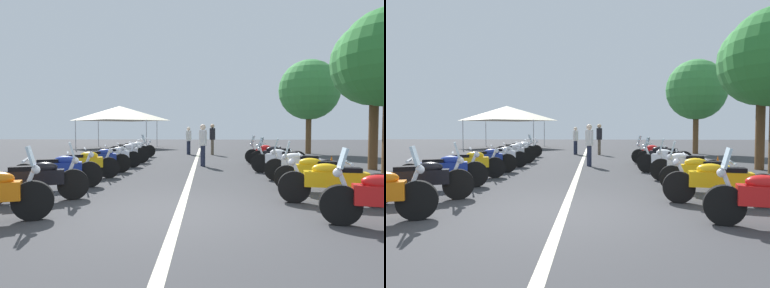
% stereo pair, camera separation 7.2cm
% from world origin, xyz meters
% --- Properties ---
extents(ground_plane, '(80.00, 80.00, 0.00)m').
position_xyz_m(ground_plane, '(0.00, 0.00, 0.00)').
color(ground_plane, '#38383A').
extents(lane_centre_stripe, '(27.20, 0.16, 0.01)m').
position_xyz_m(lane_centre_stripe, '(6.04, 0.00, 0.00)').
color(lane_centre_stripe, beige).
rests_on(lane_centre_stripe, ground_plane).
extents(motorcycle_left_row_1, '(1.03, 2.00, 1.21)m').
position_xyz_m(motorcycle_left_row_1, '(0.81, 2.96, 0.47)').
color(motorcycle_left_row_1, black).
rests_on(motorcycle_left_row_1, ground_plane).
extents(motorcycle_left_row_2, '(1.01, 2.04, 1.01)m').
position_xyz_m(motorcycle_left_row_2, '(2.28, 3.16, 0.46)').
color(motorcycle_left_row_2, black).
rests_on(motorcycle_left_row_2, ground_plane).
extents(motorcycle_left_row_3, '(0.99, 2.04, 0.99)m').
position_xyz_m(motorcycle_left_row_3, '(3.90, 3.14, 0.45)').
color(motorcycle_left_row_3, black).
rests_on(motorcycle_left_row_3, ground_plane).
extents(motorcycle_left_row_4, '(0.91, 1.97, 1.00)m').
position_xyz_m(motorcycle_left_row_4, '(5.21, 3.05, 0.46)').
color(motorcycle_left_row_4, black).
rests_on(motorcycle_left_row_4, ground_plane).
extents(motorcycle_left_row_5, '(0.92, 1.91, 0.99)m').
position_xyz_m(motorcycle_left_row_5, '(6.70, 2.95, 0.45)').
color(motorcycle_left_row_5, black).
rests_on(motorcycle_left_row_5, ground_plane).
extents(motorcycle_left_row_6, '(0.97, 2.04, 1.02)m').
position_xyz_m(motorcycle_left_row_6, '(8.26, 2.98, 0.47)').
color(motorcycle_left_row_6, black).
rests_on(motorcycle_left_row_6, ground_plane).
extents(motorcycle_left_row_7, '(0.96, 1.96, 1.22)m').
position_xyz_m(motorcycle_left_row_7, '(9.90, 3.14, 0.47)').
color(motorcycle_left_row_7, black).
rests_on(motorcycle_left_row_7, ground_plane).
extents(motorcycle_left_row_8, '(1.06, 2.04, 1.00)m').
position_xyz_m(motorcycle_left_row_8, '(11.34, 3.19, 0.46)').
color(motorcycle_left_row_8, black).
rests_on(motorcycle_left_row_8, ground_plane).
extents(motorcycle_right_row_1, '(0.79, 2.17, 1.00)m').
position_xyz_m(motorcycle_right_row_1, '(0.83, -2.98, 0.46)').
color(motorcycle_right_row_1, black).
rests_on(motorcycle_right_row_1, ground_plane).
extents(motorcycle_right_row_2, '(0.81, 2.04, 1.19)m').
position_xyz_m(motorcycle_right_row_2, '(2.26, -3.10, 0.46)').
color(motorcycle_right_row_2, black).
rests_on(motorcycle_right_row_2, ground_plane).
extents(motorcycle_right_row_3, '(0.84, 1.99, 1.21)m').
position_xyz_m(motorcycle_right_row_3, '(3.71, -3.10, 0.46)').
color(motorcycle_right_row_3, black).
rests_on(motorcycle_right_row_3, ground_plane).
extents(motorcycle_right_row_4, '(1.01, 2.04, 1.21)m').
position_xyz_m(motorcycle_right_row_4, '(5.34, -2.98, 0.47)').
color(motorcycle_right_row_4, black).
rests_on(motorcycle_right_row_4, ground_plane).
extents(motorcycle_right_row_5, '(0.75, 2.06, 1.01)m').
position_xyz_m(motorcycle_right_row_5, '(6.81, -3.13, 0.47)').
color(motorcycle_right_row_5, black).
rests_on(motorcycle_right_row_5, ground_plane).
extents(motorcycle_right_row_6, '(0.93, 1.98, 1.20)m').
position_xyz_m(motorcycle_right_row_6, '(8.28, -3.07, 0.46)').
color(motorcycle_right_row_6, black).
rests_on(motorcycle_right_row_6, ground_plane).
extents(traffic_cone_0, '(0.36, 0.36, 0.61)m').
position_xyz_m(traffic_cone_0, '(5.31, -4.56, 0.29)').
color(traffic_cone_0, orange).
rests_on(traffic_cone_0, ground_plane).
extents(bystander_1, '(0.51, 0.32, 1.66)m').
position_xyz_m(bystander_1, '(7.45, -0.34, 0.97)').
color(bystander_1, '#1E2338').
rests_on(bystander_1, ground_plane).
extents(bystander_2, '(0.53, 0.32, 1.75)m').
position_xyz_m(bystander_2, '(13.24, -0.82, 1.03)').
color(bystander_2, brown).
rests_on(bystander_2, ground_plane).
extents(bystander_3, '(0.50, 0.32, 1.58)m').
position_xyz_m(bystander_3, '(13.53, 0.54, 0.92)').
color(bystander_3, '#1E2338').
rests_on(bystander_3, ground_plane).
extents(roadside_tree_1, '(3.51, 3.51, 5.53)m').
position_xyz_m(roadside_tree_1, '(14.36, -6.51, 3.76)').
color(roadside_tree_1, brown).
rests_on(roadside_tree_1, ground_plane).
extents(roadside_tree_2, '(3.08, 3.08, 5.39)m').
position_xyz_m(roadside_tree_2, '(6.65, -6.53, 3.83)').
color(roadside_tree_2, brown).
rests_on(roadside_tree_2, ground_plane).
extents(event_tent, '(5.50, 5.50, 3.20)m').
position_xyz_m(event_tent, '(19.61, 6.11, 2.65)').
color(event_tent, beige).
rests_on(event_tent, ground_plane).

